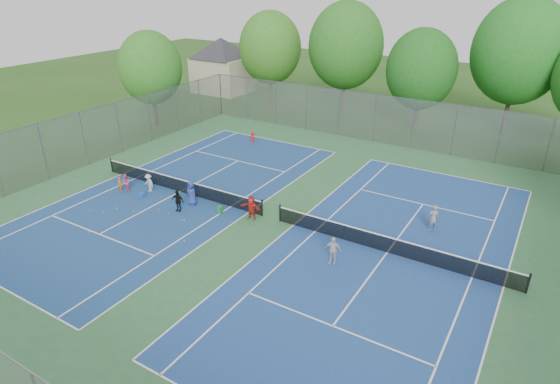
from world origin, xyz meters
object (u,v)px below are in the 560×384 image
at_px(ball_crate, 142,195).
at_px(net_right, 388,245).
at_px(instructor, 433,218).
at_px(net_left, 179,185).
at_px(ball_hopper, 220,210).

bearing_deg(ball_crate, net_right, 6.67).
relative_size(net_right, instructor, 8.32).
relative_size(net_left, net_right, 1.00).
height_order(net_right, ball_hopper, net_right).
xyz_separation_m(net_left, ball_hopper, (4.09, -1.03, -0.22)).
xyz_separation_m(net_right, instructor, (1.30, 3.46, 0.32)).
xyz_separation_m(net_left, instructor, (15.30, 3.46, 0.32)).
bearing_deg(net_left, instructor, 12.74).
height_order(net_left, ball_crate, net_left).
height_order(net_right, ball_crate, net_right).
xyz_separation_m(ball_hopper, instructor, (11.21, 4.48, 0.54)).
height_order(net_left, net_right, same).
distance_m(ball_crate, instructor, 17.65).
height_order(net_left, instructor, instructor).
height_order(net_right, instructor, instructor).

